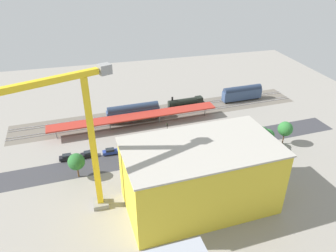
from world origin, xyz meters
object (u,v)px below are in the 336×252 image
Objects in this scene: passenger_coach at (242,93)px; parked_car_6 at (89,154)px; street_tree_2 at (229,135)px; street_tree_4 at (260,136)px; street_tree_3 at (268,136)px; box_truck_2 at (145,168)px; platform_canopy_near at (135,116)px; construction_building at (200,177)px; parked_car_2 at (174,142)px; parked_car_5 at (110,152)px; tower_crane at (87,137)px; street_tree_0 at (285,129)px; box_truck_1 at (151,165)px; locomotive at (187,103)px; parked_car_4 at (133,147)px; parked_car_7 at (67,158)px; street_tree_1 at (76,162)px; parked_car_1 at (194,140)px; traffic_light at (167,130)px; parked_car_0 at (212,136)px; parked_car_3 at (153,145)px; box_truck_0 at (152,166)px.

passenger_coach is 3.61× the size of parked_car_6.
street_tree_2 is 1.05× the size of street_tree_4.
street_tree_4 is at bearing 11.56° from street_tree_3.
box_truck_2 is 1.09× the size of street_tree_2.
box_truck_2 is (1.79, 26.78, -2.30)m from platform_canopy_near.
construction_building reaches higher than street_tree_4.
parked_car_5 is (20.20, 0.80, 0.08)m from parked_car_2.
street_tree_0 is at bearing -166.83° from tower_crane.
street_tree_3 is 3.22m from street_tree_4.
platform_canopy_near is at bearing -89.93° from box_truck_1.
parked_car_6 reaches higher than parked_car_2.
locomotive is 35.49m from parked_car_4.
platform_canopy_near is 13.35× the size of parked_car_4.
parked_car_7 is 0.60× the size of street_tree_1.
street_tree_4 reaches higher than parked_car_5.
locomotive is 41.25m from parked_car_5.
parked_car_7 is (19.64, 0.45, -0.01)m from parked_car_4.
parked_car_1 is 0.59× the size of traffic_light.
traffic_light is (16.79, -9.20, -0.97)m from street_tree_2.
locomotive reaches higher than parked_car_0.
parked_car_7 is at bearing 0.09° from parked_car_1.
box_truck_1 is at bearing 154.50° from parked_car_7.
tower_crane is (5.32, 21.80, 18.85)m from parked_car_5.
parked_car_2 is 17.18m from box_truck_2.
tower_crane is (61.00, 47.23, 16.38)m from passenger_coach.
locomotive is 0.44× the size of construction_building.
box_truck_2 is at bearing 5.00° from street_tree_3.
parked_car_3 is at bearing 179.03° from parked_car_4.
box_truck_0 is at bearing 133.03° from parked_car_5.
street_tree_4 is (-17.64, 9.18, 4.18)m from parked_car_1.
street_tree_4 is at bearing -176.03° from box_truck_0.
parked_car_4 is at bearing -0.97° from parked_car_3.
passenger_coach is 72.79m from parked_car_7.
locomotive is 3.69× the size of parked_car_2.
parked_car_7 is 60.74m from street_tree_3.
passenger_coach reaches higher than parked_car_5.
street_tree_0 is at bearing -155.20° from construction_building.
street_tree_1 reaches higher than locomotive.
box_truck_0 is (-23.09, 11.47, 0.91)m from parked_car_7.
street_tree_0 is at bearing -175.61° from box_truck_0.
parked_car_0 is at bearing -31.81° from street_tree_3.
parked_car_5 is 0.62× the size of street_tree_1.
street_tree_1 is at bearing 50.34° from platform_canopy_near.
street_tree_2 reaches higher than locomotive.
parked_car_6 is at bearing -108.64° from street_tree_1.
street_tree_3 reaches higher than platform_canopy_near.
platform_canopy_near is 12.45× the size of parked_car_0.
construction_building is at bearing 124.51° from box_truck_2.
parked_car_2 is 0.46× the size of box_truck_2.
parked_car_1 is 0.51× the size of street_tree_2.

